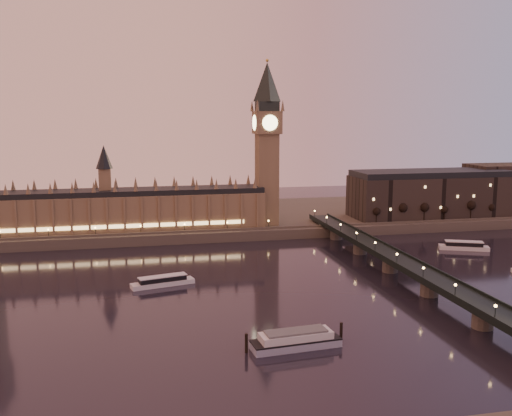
{
  "coord_description": "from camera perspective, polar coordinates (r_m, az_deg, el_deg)",
  "views": [
    {
      "loc": [
        -28.6,
        -230.77,
        75.7
      ],
      "look_at": [
        28.45,
        35.0,
        31.27
      ],
      "focal_mm": 40.0,
      "sensor_mm": 36.0,
      "label": 1
    }
  ],
  "objects": [
    {
      "name": "moored_barge",
      "position": [
        192.69,
        4.0,
        -13.01
      ],
      "size": [
        34.36,
        10.94,
        6.32
      ],
      "rotation": [
        0.0,
        0.0,
        0.09
      ],
      "color": "#949EBC",
      "rests_on": "ground"
    },
    {
      "name": "palace_of_westminster",
      "position": [
        356.07,
        -13.83,
        0.29
      ],
      "size": [
        180.0,
        26.62,
        52.0
      ],
      "color": "brown",
      "rests_on": "ground"
    },
    {
      "name": "westminster_bridge",
      "position": [
        269.51,
        14.94,
        -6.13
      ],
      "size": [
        13.2,
        260.0,
        15.3
      ],
      "color": "black",
      "rests_on": "ground"
    },
    {
      "name": "ground",
      "position": [
        244.55,
        -4.86,
        -8.78
      ],
      "size": [
        700.0,
        700.0,
        0.0
      ],
      "primitive_type": "plane",
      "color": "black",
      "rests_on": "ground"
    },
    {
      "name": "bare_tree_4",
      "position": [
        409.19,
        20.51,
        0.04
      ],
      "size": [
        5.37,
        5.37,
        10.92
      ],
      "color": "black",
      "rests_on": "ground"
    },
    {
      "name": "big_ben",
      "position": [
        361.52,
        1.11,
        7.42
      ],
      "size": [
        17.68,
        17.68,
        104.0
      ],
      "color": "brown",
      "rests_on": "ground"
    },
    {
      "name": "far_embankment",
      "position": [
        406.64,
        -3.63,
        -1.03
      ],
      "size": [
        560.0,
        130.0,
        6.0
      ],
      "primitive_type": "cube",
      "color": "#423D35",
      "rests_on": "ground"
    },
    {
      "name": "city_block",
      "position": [
        428.55,
        19.45,
        1.59
      ],
      "size": [
        155.0,
        45.0,
        34.0
      ],
      "color": "black",
      "rests_on": "ground"
    },
    {
      "name": "bare_tree_2",
      "position": [
        392.68,
        16.5,
        -0.12
      ],
      "size": [
        5.37,
        5.37,
        10.92
      ],
      "color": "black",
      "rests_on": "ground"
    },
    {
      "name": "bare_tree_5",
      "position": [
        418.15,
        22.39,
        0.11
      ],
      "size": [
        5.37,
        5.37,
        10.92
      ],
      "color": "black",
      "rests_on": "ground"
    },
    {
      "name": "cruise_boat_a",
      "position": [
        261.01,
        -9.31,
        -7.24
      ],
      "size": [
        29.05,
        12.75,
        4.54
      ],
      "rotation": [
        0.0,
        0.0,
        0.24
      ],
      "color": "silver",
      "rests_on": "ground"
    },
    {
      "name": "bare_tree_0",
      "position": [
        378.26,
        12.16,
        -0.29
      ],
      "size": [
        5.37,
        5.37,
        10.92
      ],
      "color": "black",
      "rests_on": "ground"
    },
    {
      "name": "cruise_boat_b",
      "position": [
        345.3,
        20.07,
        -3.58
      ],
      "size": [
        27.56,
        16.72,
        4.99
      ],
      "rotation": [
        0.0,
        0.0,
        -0.4
      ],
      "color": "silver",
      "rests_on": "ground"
    },
    {
      "name": "bare_tree_3",
      "position": [
        400.69,
        18.54,
        -0.04
      ],
      "size": [
        5.37,
        5.37,
        10.92
      ],
      "color": "black",
      "rests_on": "ground"
    },
    {
      "name": "bare_tree_1",
      "position": [
        385.2,
        14.37,
        -0.21
      ],
      "size": [
        5.37,
        5.37,
        10.92
      ],
      "color": "black",
      "rests_on": "ground"
    }
  ]
}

